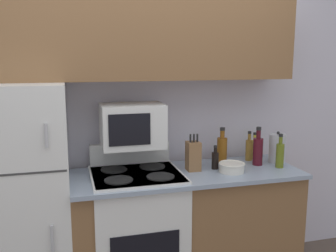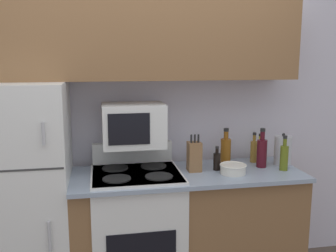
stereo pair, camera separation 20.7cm
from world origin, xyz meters
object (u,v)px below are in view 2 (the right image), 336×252
refrigerator (23,197)px  bottle_whiskey (226,150)px  microwave (133,125)px  bottle_cooking_spray (260,150)px  kettle (283,150)px  bottle_wine_red (262,152)px  bowl (233,169)px  bottle_vinegar (254,151)px  bottle_soy_sauce (217,161)px  stove (137,232)px  knife_block (194,156)px  bottle_olive_oil (284,157)px

refrigerator → bottle_whiskey: bearing=5.2°
microwave → bottle_whiskey: bearing=4.4°
bottle_cooking_spray → kettle: kettle is taller
refrigerator → bottle_wine_red: 1.76m
bowl → kettle: (0.46, 0.15, 0.08)m
bowl → bottle_whiskey: (0.04, 0.27, 0.07)m
bottle_cooking_spray → bottle_vinegar: bearing=-154.6°
bowl → bottle_vinegar: bottle_vinegar is taller
refrigerator → kettle: size_ratio=6.28×
microwave → kettle: bearing=-3.3°
bottle_wine_red → bottle_cooking_spray: (0.06, 0.17, -0.03)m
refrigerator → bottle_whiskey: 1.53m
bottle_whiskey → bottle_cooking_spray: (0.30, 0.02, -0.02)m
bottle_vinegar → bottle_soy_sauce: size_ratio=1.33×
stove → knife_block: knife_block is taller
microwave → bottle_soy_sauce: bearing=-10.1°
knife_block → bottle_whiskey: size_ratio=0.98×
stove → knife_block: (0.43, 0.02, 0.54)m
bowl → bottle_soy_sauce: bottle_soy_sauce is taller
microwave → bottle_wine_red: bearing=-5.5°
bottle_olive_oil → bottle_cooking_spray: bottle_olive_oil is taller
microwave → stove: bearing=-88.6°
refrigerator → kettle: bearing=0.5°
knife_block → bottle_wine_red: bottle_wine_red is taller
stove → bottle_whiskey: bearing=13.8°
microwave → bottle_olive_oil: (1.09, -0.20, -0.24)m
bottle_soy_sauce → bottle_cooking_spray: bearing=23.7°
stove → bottle_wine_red: 1.11m
microwave → bottle_cooking_spray: microwave is taller
bottle_soy_sauce → kettle: 0.55m
refrigerator → bowl: (1.47, -0.13, 0.16)m
bottle_soy_sauce → bottle_wine_red: bearing=2.2°
microwave → bottle_wine_red: 0.99m
bottle_soy_sauce → refrigerator: bearing=179.0°
refrigerator → bottle_olive_oil: size_ratio=6.08×
stove → bottle_whiskey: (0.73, 0.18, 0.54)m
stove → bottle_soy_sauce: bearing=1.4°
stove → knife_block: 0.69m
microwave → bottle_whiskey: (0.73, 0.06, -0.23)m
kettle → microwave: bearing=176.7°
knife_block → bottle_whiskey: bearing=27.7°
microwave → bottle_cooking_spray: size_ratio=2.04×
stove → bottle_vinegar: 1.11m
bottle_cooking_spray → refrigerator: bearing=-174.9°
bottle_vinegar → bottle_cooking_spray: 0.07m
bottle_olive_oil → stove: bearing=175.8°
refrigerator → microwave: refrigerator is taller
bottle_whiskey → kettle: bottle_whiskey is taller
microwave → knife_block: microwave is taller
knife_block → bottle_vinegar: (0.53, 0.15, -0.02)m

